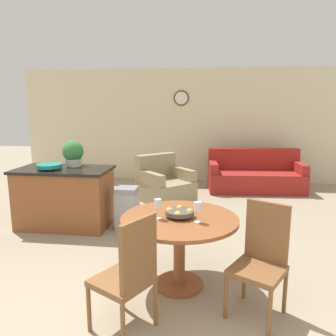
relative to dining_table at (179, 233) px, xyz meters
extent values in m
cube|color=beige|center=(-0.39, 4.93, 0.78)|extent=(8.00, 0.06, 2.70)
cylinder|color=brown|center=(-0.44, 4.88, 1.43)|extent=(0.37, 0.02, 0.37)
cylinder|color=white|center=(-0.44, 4.87, 1.43)|extent=(0.30, 0.01, 0.30)
cylinder|color=brown|center=(0.00, 0.00, -0.55)|extent=(0.49, 0.49, 0.04)
cylinder|color=brown|center=(0.00, 0.00, -0.20)|extent=(0.12, 0.12, 0.66)
cylinder|color=brown|center=(0.00, 0.00, 0.15)|extent=(1.17, 1.17, 0.03)
cylinder|color=brown|center=(-0.66, -0.78, -0.37)|extent=(0.04, 0.04, 0.40)
cylinder|color=brown|center=(-0.47, -0.45, -0.37)|extent=(0.04, 0.04, 0.40)
cylinder|color=brown|center=(-0.33, -0.97, -0.37)|extent=(0.04, 0.04, 0.40)
cylinder|color=brown|center=(-0.14, -0.64, -0.37)|extent=(0.04, 0.04, 0.40)
cube|color=brown|center=(-0.40, -0.71, -0.15)|extent=(0.57, 0.57, 0.05)
cube|color=brown|center=(-0.23, -0.80, 0.15)|extent=(0.22, 0.36, 0.54)
cylinder|color=brown|center=(0.78, -0.66, -0.37)|extent=(0.04, 0.04, 0.40)
cylinder|color=brown|center=(0.45, -0.47, -0.37)|extent=(0.04, 0.04, 0.40)
cylinder|color=brown|center=(0.97, -0.33, -0.37)|extent=(0.04, 0.04, 0.40)
cylinder|color=brown|center=(0.64, -0.14, -0.37)|extent=(0.04, 0.04, 0.40)
cube|color=brown|center=(0.71, -0.40, -0.15)|extent=(0.57, 0.57, 0.05)
cube|color=brown|center=(0.80, -0.23, 0.15)|extent=(0.36, 0.22, 0.54)
cylinder|color=#4C4742|center=(0.00, 0.00, 0.18)|extent=(0.11, 0.11, 0.03)
cylinder|color=#4C4742|center=(0.00, 0.00, 0.22)|extent=(0.29, 0.29, 0.04)
sphere|color=gold|center=(0.10, 0.00, 0.22)|extent=(0.08, 0.08, 0.08)
sphere|color=gold|center=(-0.01, 0.10, 0.22)|extent=(0.08, 0.08, 0.08)
sphere|color=gold|center=(-0.10, 0.01, 0.22)|extent=(0.08, 0.08, 0.08)
sphere|color=gold|center=(-0.01, -0.10, 0.22)|extent=(0.08, 0.08, 0.08)
cylinder|color=silver|center=(-0.21, -0.07, 0.17)|extent=(0.06, 0.06, 0.01)
cylinder|color=silver|center=(-0.21, -0.07, 0.23)|extent=(0.01, 0.01, 0.11)
cylinder|color=silver|center=(-0.21, -0.07, 0.32)|extent=(0.07, 0.07, 0.08)
cylinder|color=silver|center=(0.18, -0.12, 0.17)|extent=(0.06, 0.06, 0.01)
cylinder|color=silver|center=(0.18, -0.12, 0.23)|extent=(0.01, 0.01, 0.11)
cylinder|color=silver|center=(0.18, -0.12, 0.32)|extent=(0.07, 0.07, 0.08)
cube|color=brown|center=(-1.90, 1.48, -0.14)|extent=(1.34, 0.72, 0.86)
cube|color=black|center=(-1.90, 1.48, 0.31)|extent=(1.40, 0.78, 0.04)
cylinder|color=teal|center=(-2.06, 1.39, 0.34)|extent=(0.13, 0.13, 0.02)
cylinder|color=teal|center=(-2.06, 1.39, 0.38)|extent=(0.36, 0.36, 0.05)
cylinder|color=beige|center=(-1.81, 1.69, 0.39)|extent=(0.24, 0.24, 0.11)
sphere|color=#387F3D|center=(-1.81, 1.69, 0.56)|extent=(0.32, 0.32, 0.32)
cube|color=#9E9EA3|center=(-0.92, 1.48, -0.29)|extent=(0.31, 0.32, 0.56)
cube|color=gray|center=(-0.92, 1.48, 0.03)|extent=(0.30, 0.30, 0.08)
cube|color=maroon|center=(1.26, 4.02, -0.36)|extent=(2.06, 1.01, 0.42)
cube|color=maroon|center=(1.24, 4.35, 0.08)|extent=(2.01, 0.34, 0.47)
cube|color=maroon|center=(0.35, 3.95, -0.26)|extent=(0.22, 0.80, 0.63)
cube|color=maroon|center=(2.18, 4.09, -0.26)|extent=(0.22, 0.80, 0.63)
cube|color=#998966|center=(-0.55, 3.00, -0.37)|extent=(1.23, 1.23, 0.40)
cube|color=#998966|center=(-0.79, 3.26, 0.07)|extent=(0.75, 0.73, 0.48)
cube|color=#998966|center=(-0.81, 2.76, -0.26)|extent=(0.66, 0.69, 0.62)
cube|color=#998966|center=(-0.29, 3.25, -0.26)|extent=(0.66, 0.69, 0.62)
camera|label=1|loc=(0.29, -3.08, 1.25)|focal=35.00mm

